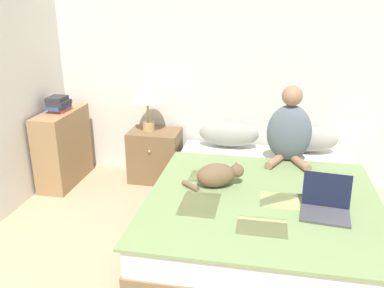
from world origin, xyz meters
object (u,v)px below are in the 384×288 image
at_px(laptop_open, 326,206).
at_px(bookshelf, 63,147).
at_px(cat_tabby, 218,175).
at_px(table_lamp, 147,93).
at_px(pillow_near, 229,134).
at_px(person_sitting, 289,130).
at_px(book_stack_top, 58,104).
at_px(pillow_far, 306,138).
at_px(bed, 262,210).
at_px(nightstand, 155,155).

distance_m(laptop_open, bookshelf, 2.67).
distance_m(cat_tabby, laptop_open, 0.85).
bearing_deg(table_lamp, pillow_near, 3.48).
bearing_deg(table_lamp, person_sitting, -9.58).
relative_size(person_sitting, book_stack_top, 2.82).
xyz_separation_m(pillow_near, book_stack_top, (-1.68, -0.28, 0.30)).
bearing_deg(book_stack_top, person_sitting, -0.05).
relative_size(pillow_near, laptop_open, 1.68).
height_order(person_sitting, table_lamp, person_sitting).
bearing_deg(pillow_far, bookshelf, -173.34).
bearing_deg(person_sitting, cat_tabby, -130.08).
height_order(laptop_open, table_lamp, table_lamp).
relative_size(bed, nightstand, 3.85).
relative_size(laptop_open, bookshelf, 0.47).
height_order(cat_tabby, laptop_open, laptop_open).
bearing_deg(nightstand, bookshelf, -165.56).
xyz_separation_m(nightstand, table_lamp, (-0.06, -0.00, 0.67)).
relative_size(bed, bookshelf, 2.72).
distance_m(bed, bookshelf, 2.16).
distance_m(cat_tabby, book_stack_top, 1.85).
xyz_separation_m(cat_tabby, laptop_open, (0.80, -0.29, -0.04)).
xyz_separation_m(laptop_open, nightstand, (-1.58, 1.20, -0.20)).
bearing_deg(bed, pillow_near, 112.73).
bearing_deg(pillow_near, person_sitting, -26.42).
xyz_separation_m(person_sitting, bookshelf, (-2.26, 0.00, -0.32)).
height_order(bed, laptop_open, laptop_open).
height_order(laptop_open, nightstand, laptop_open).
xyz_separation_m(pillow_far, person_sitting, (-0.18, -0.29, 0.16)).
height_order(bed, cat_tabby, cat_tabby).
bearing_deg(cat_tabby, pillow_near, 68.97).
bearing_deg(laptop_open, person_sitting, 109.71).
bearing_deg(bookshelf, person_sitting, -0.05).
relative_size(bed, table_lamp, 3.95).
bearing_deg(cat_tabby, pillow_far, 30.08).
distance_m(bed, book_stack_top, 2.24).
relative_size(cat_tabby, book_stack_top, 1.97).
height_order(bookshelf, book_stack_top, book_stack_top).
bearing_deg(nightstand, laptop_open, -37.19).
bearing_deg(pillow_far, laptop_open, -87.56).
bearing_deg(bookshelf, pillow_far, 6.66).
distance_m(bed, pillow_far, 1.04).
height_order(laptop_open, book_stack_top, book_stack_top).
height_order(pillow_near, book_stack_top, book_stack_top).
relative_size(pillow_near, nightstand, 1.11).
xyz_separation_m(laptop_open, bookshelf, (-2.49, 0.96, -0.09)).
relative_size(laptop_open, nightstand, 0.66).
xyz_separation_m(bed, table_lamp, (-1.20, 0.86, 0.73)).
height_order(person_sitting, bookshelf, person_sitting).
bearing_deg(pillow_far, book_stack_top, -173.34).
bearing_deg(book_stack_top, pillow_far, 6.66).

